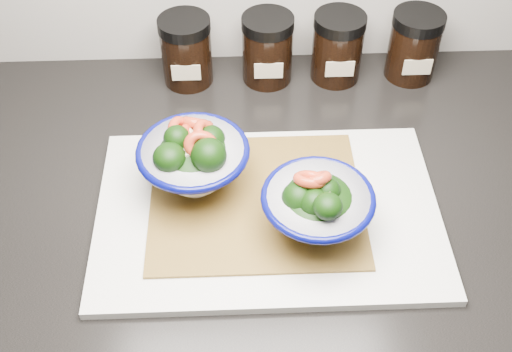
{
  "coord_description": "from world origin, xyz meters",
  "views": [
    {
      "loc": [
        -0.19,
        0.85,
        1.55
      ],
      "look_at": [
        -0.17,
        1.41,
        0.96
      ],
      "focal_mm": 45.0,
      "sensor_mm": 36.0,
      "label": 1
    }
  ],
  "objects_px": {
    "spice_jar_b": "(267,49)",
    "bowl_right": "(317,207)",
    "spice_jar_c": "(337,47)",
    "spice_jar_d": "(414,45)",
    "bowl_left": "(194,159)",
    "spice_jar_a": "(186,51)",
    "cutting_board": "(268,212)"
  },
  "relations": [
    {
      "from": "spice_jar_c",
      "to": "cutting_board",
      "type": "bearing_deg",
      "value": -112.94
    },
    {
      "from": "bowl_right",
      "to": "spice_jar_a",
      "type": "height_order",
      "value": "bowl_right"
    },
    {
      "from": "spice_jar_b",
      "to": "spice_jar_c",
      "type": "relative_size",
      "value": 1.0
    },
    {
      "from": "spice_jar_a",
      "to": "bowl_right",
      "type": "bearing_deg",
      "value": -62.93
    },
    {
      "from": "cutting_board",
      "to": "spice_jar_d",
      "type": "relative_size",
      "value": 3.98
    },
    {
      "from": "cutting_board",
      "to": "spice_jar_a",
      "type": "bearing_deg",
      "value": 111.14
    },
    {
      "from": "cutting_board",
      "to": "spice_jar_a",
      "type": "xyz_separation_m",
      "value": [
        -0.11,
        0.3,
        0.05
      ]
    },
    {
      "from": "bowl_right",
      "to": "spice_jar_a",
      "type": "bearing_deg",
      "value": 117.07
    },
    {
      "from": "spice_jar_d",
      "to": "bowl_left",
      "type": "bearing_deg",
      "value": -143.85
    },
    {
      "from": "bowl_left",
      "to": "spice_jar_d",
      "type": "relative_size",
      "value": 1.31
    },
    {
      "from": "spice_jar_b",
      "to": "spice_jar_c",
      "type": "xyz_separation_m",
      "value": [
        0.11,
        0.0,
        0.0
      ]
    },
    {
      "from": "cutting_board",
      "to": "spice_jar_b",
      "type": "distance_m",
      "value": 0.3
    },
    {
      "from": "bowl_right",
      "to": "spice_jar_a",
      "type": "xyz_separation_m",
      "value": [
        -0.17,
        0.33,
        -0.0
      ]
    },
    {
      "from": "bowl_left",
      "to": "spice_jar_a",
      "type": "relative_size",
      "value": 1.31
    },
    {
      "from": "spice_jar_d",
      "to": "spice_jar_c",
      "type": "bearing_deg",
      "value": 180.0
    },
    {
      "from": "bowl_left",
      "to": "spice_jar_a",
      "type": "bearing_deg",
      "value": 94.42
    },
    {
      "from": "bowl_right",
      "to": "spice_jar_d",
      "type": "distance_m",
      "value": 0.39
    },
    {
      "from": "bowl_right",
      "to": "spice_jar_c",
      "type": "height_order",
      "value": "bowl_right"
    },
    {
      "from": "bowl_right",
      "to": "spice_jar_d",
      "type": "xyz_separation_m",
      "value": [
        0.19,
        0.33,
        -0.0
      ]
    },
    {
      "from": "spice_jar_a",
      "to": "spice_jar_b",
      "type": "relative_size",
      "value": 1.0
    },
    {
      "from": "spice_jar_c",
      "to": "spice_jar_d",
      "type": "height_order",
      "value": "same"
    },
    {
      "from": "spice_jar_b",
      "to": "spice_jar_d",
      "type": "bearing_deg",
      "value": 0.0
    },
    {
      "from": "spice_jar_b",
      "to": "spice_jar_d",
      "type": "xyz_separation_m",
      "value": [
        0.23,
        0.0,
        0.0
      ]
    },
    {
      "from": "spice_jar_d",
      "to": "spice_jar_a",
      "type": "bearing_deg",
      "value": 180.0
    },
    {
      "from": "cutting_board",
      "to": "spice_jar_d",
      "type": "distance_m",
      "value": 0.39
    },
    {
      "from": "spice_jar_b",
      "to": "bowl_right",
      "type": "bearing_deg",
      "value": -82.7
    },
    {
      "from": "spice_jar_c",
      "to": "spice_jar_d",
      "type": "xyz_separation_m",
      "value": [
        0.12,
        0.0,
        0.0
      ]
    },
    {
      "from": "bowl_right",
      "to": "spice_jar_a",
      "type": "relative_size",
      "value": 1.24
    },
    {
      "from": "bowl_right",
      "to": "spice_jar_b",
      "type": "xyz_separation_m",
      "value": [
        -0.04,
        0.33,
        -0.0
      ]
    },
    {
      "from": "cutting_board",
      "to": "spice_jar_b",
      "type": "bearing_deg",
      "value": 87.33
    },
    {
      "from": "spice_jar_a",
      "to": "spice_jar_d",
      "type": "xyz_separation_m",
      "value": [
        0.36,
        0.0,
        0.0
      ]
    },
    {
      "from": "bowl_left",
      "to": "cutting_board",
      "type": "bearing_deg",
      "value": -25.66
    }
  ]
}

